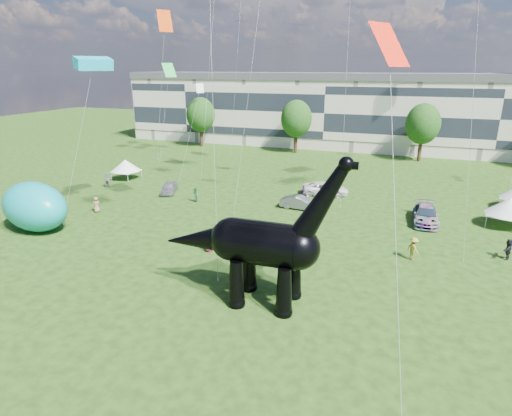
% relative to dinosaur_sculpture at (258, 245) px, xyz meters
% --- Properties ---
extents(ground, '(220.00, 220.00, 0.00)m').
position_rel_dinosaur_sculpture_xyz_m(ground, '(1.41, -4.76, -3.77)').
color(ground, '#16330C').
rests_on(ground, ground).
extents(terrace_row, '(78.00, 11.00, 12.00)m').
position_rel_dinosaur_sculpture_xyz_m(terrace_row, '(-6.59, 57.24, 2.23)').
color(terrace_row, beige).
rests_on(terrace_row, ground).
extents(tree_far_left, '(5.20, 5.20, 9.44)m').
position_rel_dinosaur_sculpture_xyz_m(tree_far_left, '(-28.59, 48.24, 2.52)').
color(tree_far_left, '#382314').
rests_on(tree_far_left, ground).
extents(tree_mid_left, '(5.20, 5.20, 9.44)m').
position_rel_dinosaur_sculpture_xyz_m(tree_mid_left, '(-10.59, 48.24, 2.52)').
color(tree_mid_left, '#382314').
rests_on(tree_mid_left, ground).
extents(tree_mid_right, '(5.20, 5.20, 9.44)m').
position_rel_dinosaur_sculpture_xyz_m(tree_mid_right, '(9.41, 48.24, 2.52)').
color(tree_mid_right, '#382314').
rests_on(tree_mid_right, ground).
extents(dinosaur_sculpture, '(12.15, 3.36, 9.99)m').
position_rel_dinosaur_sculpture_xyz_m(dinosaur_sculpture, '(0.00, 0.00, 0.00)').
color(dinosaur_sculpture, black).
rests_on(dinosaur_sculpture, ground).
extents(car_silver, '(2.76, 4.21, 1.33)m').
position_rel_dinosaur_sculpture_xyz_m(car_silver, '(-17.97, 19.16, -3.10)').
color(car_silver, silver).
rests_on(car_silver, ground).
extents(car_grey, '(4.23, 1.73, 1.36)m').
position_rel_dinosaur_sculpture_xyz_m(car_grey, '(-2.07, 18.68, -3.09)').
color(car_grey, slate).
rests_on(car_grey, ground).
extents(car_white, '(5.66, 3.51, 1.46)m').
position_rel_dinosaur_sculpture_xyz_m(car_white, '(-0.67, 24.77, -3.04)').
color(car_white, white).
rests_on(car_white, ground).
extents(car_dark, '(2.44, 5.52, 1.58)m').
position_rel_dinosaur_sculpture_xyz_m(car_dark, '(10.14, 18.77, -2.98)').
color(car_dark, '#595960').
rests_on(car_dark, ground).
extents(gazebo_near, '(5.06, 5.06, 2.79)m').
position_rel_dinosaur_sculpture_xyz_m(gazebo_near, '(17.22, 20.24, -1.81)').
color(gazebo_near, white).
rests_on(gazebo_near, ground).
extents(gazebo_left, '(3.98, 3.98, 2.60)m').
position_rel_dinosaur_sculpture_xyz_m(gazebo_left, '(-26.75, 22.95, -1.95)').
color(gazebo_left, white).
rests_on(gazebo_left, ground).
extents(inflatable_teal, '(7.86, 5.79, 4.44)m').
position_rel_dinosaur_sculpture_xyz_m(inflatable_teal, '(-22.97, 4.65, -1.55)').
color(inflatable_teal, '#0D989F').
rests_on(inflatable_teal, ground).
extents(visitors, '(53.88, 42.43, 1.85)m').
position_rel_dinosaur_sculpture_xyz_m(visitors, '(-1.20, 10.02, -2.89)').
color(visitors, '#97704B').
rests_on(visitors, ground).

